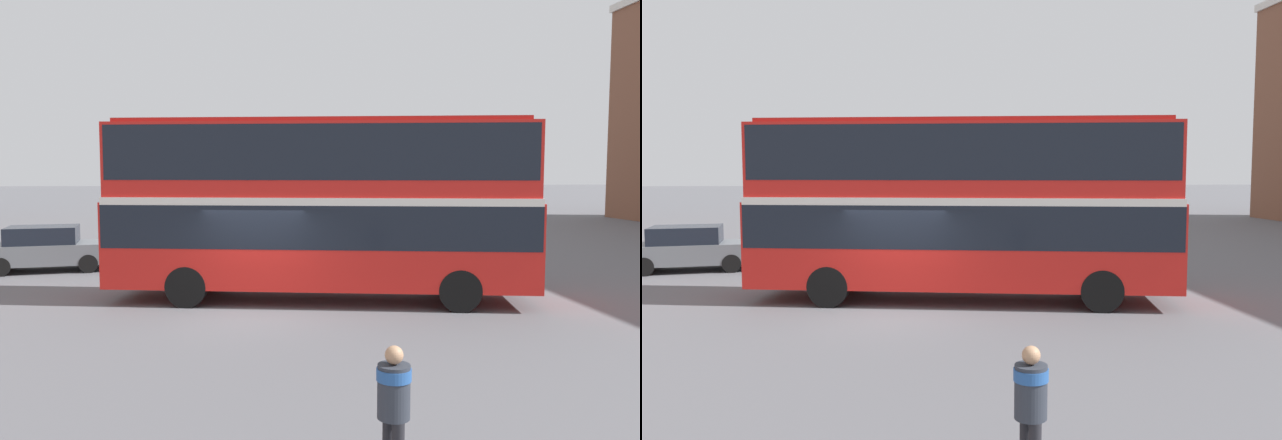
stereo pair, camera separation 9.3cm
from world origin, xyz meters
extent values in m
plane|color=#5B5B60|center=(0.00, 0.00, 0.00)|extent=(240.00, 240.00, 0.00)
cube|color=red|center=(1.79, 1.63, 1.56)|extent=(11.35, 4.58, 2.22)
cube|color=red|center=(1.79, 1.63, 3.69)|extent=(11.17, 4.47, 2.03)
cube|color=black|center=(1.79, 1.63, 2.06)|extent=(11.25, 4.59, 1.10)
cube|color=black|center=(1.79, 1.63, 3.93)|extent=(11.02, 4.47, 1.38)
cube|color=silver|center=(1.79, 1.63, 2.70)|extent=(11.25, 4.58, 0.20)
cube|color=#B11A15|center=(1.79, 1.63, 4.75)|extent=(10.65, 4.21, 0.10)
cylinder|color=black|center=(5.48, 2.08, 0.53)|extent=(1.09, 0.49, 1.05)
cylinder|color=black|center=(5.05, -0.16, 0.53)|extent=(1.09, 0.49, 1.05)
cylinder|color=black|center=(-1.26, 3.37, 0.53)|extent=(1.09, 0.49, 1.05)
cylinder|color=black|center=(-1.69, 1.13, 0.53)|extent=(1.09, 0.49, 1.05)
cylinder|color=#2D333D|center=(1.49, -8.25, 1.06)|extent=(0.44, 0.44, 0.60)
cylinder|color=#28569E|center=(1.49, -8.25, 1.26)|extent=(0.46, 0.46, 0.13)
sphere|color=tan|center=(1.49, -8.25, 1.47)|extent=(0.21, 0.21, 0.21)
cube|color=slate|center=(-7.00, 7.52, 0.61)|extent=(4.61, 2.52, 0.69)
cube|color=black|center=(-7.18, 7.50, 1.25)|extent=(2.51, 2.00, 0.59)
cylinder|color=black|center=(-5.80, 8.56, 0.31)|extent=(0.65, 0.32, 0.63)
cylinder|color=black|center=(-5.53, 6.92, 0.31)|extent=(0.65, 0.32, 0.63)
cylinder|color=black|center=(-8.48, 8.13, 0.31)|extent=(0.65, 0.32, 0.63)
cylinder|color=black|center=(-8.21, 6.48, 0.31)|extent=(0.65, 0.32, 0.63)
camera|label=1|loc=(-0.07, -14.80, 3.51)|focal=35.00mm
camera|label=2|loc=(0.02, -14.81, 3.51)|focal=35.00mm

